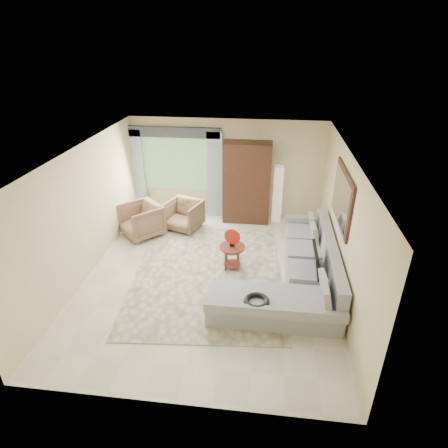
# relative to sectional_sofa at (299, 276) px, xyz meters

# --- Properties ---
(ground) EXTENTS (6.00, 6.00, 0.00)m
(ground) POSITION_rel_sectional_sofa_xyz_m (-1.78, 0.18, -0.28)
(ground) COLOR silver
(ground) RESTS_ON ground
(area_rug) EXTENTS (3.32, 4.24, 0.02)m
(area_rug) POSITION_rel_sectional_sofa_xyz_m (-1.84, 0.25, -0.27)
(area_rug) COLOR beige
(area_rug) RESTS_ON ground
(sectional_sofa) EXTENTS (2.30, 3.46, 0.90)m
(sectional_sofa) POSITION_rel_sectional_sofa_xyz_m (0.00, 0.00, 0.00)
(sectional_sofa) COLOR #A4A6AC
(sectional_sofa) RESTS_ON ground
(tv_screen) EXTENTS (0.14, 0.74, 0.48)m
(tv_screen) POSITION_rel_sectional_sofa_xyz_m (0.27, -0.07, 0.44)
(tv_screen) COLOR black
(tv_screen) RESTS_ON sectional_sofa
(garden_hose) EXTENTS (0.43, 0.43, 0.09)m
(garden_hose) POSITION_rel_sectional_sofa_xyz_m (-0.78, -1.19, 0.26)
(garden_hose) COLOR black
(garden_hose) RESTS_ON sectional_sofa
(coffee_table) EXTENTS (0.54, 0.54, 0.54)m
(coffee_table) POSITION_rel_sectional_sofa_xyz_m (-1.36, 0.54, -0.00)
(coffee_table) COLOR #512315
(coffee_table) RESTS_ON ground
(red_disc) EXTENTS (0.34, 0.10, 0.34)m
(red_disc) POSITION_rel_sectional_sofa_xyz_m (-1.36, 0.54, 0.48)
(red_disc) COLOR #B02111
(red_disc) RESTS_ON coffee_table
(armchair_left) EXTENTS (1.24, 1.24, 0.81)m
(armchair_left) POSITION_rel_sectional_sofa_xyz_m (-3.71, 1.72, 0.12)
(armchair_left) COLOR #946850
(armchair_left) RESTS_ON ground
(armchair_right) EXTENTS (1.02, 1.03, 0.75)m
(armchair_right) POSITION_rel_sectional_sofa_xyz_m (-2.76, 2.20, 0.09)
(armchair_right) COLOR olive
(armchair_right) RESTS_ON ground
(potted_plant) EXTENTS (0.46, 0.41, 0.49)m
(potted_plant) POSITION_rel_sectional_sofa_xyz_m (-3.81, 2.70, -0.04)
(potted_plant) COLOR #999999
(potted_plant) RESTS_ON ground
(armoire) EXTENTS (1.20, 0.55, 2.10)m
(armoire) POSITION_rel_sectional_sofa_xyz_m (-1.23, 2.90, 0.77)
(armoire) COLOR black
(armoire) RESTS_ON ground
(floor_lamp) EXTENTS (0.24, 0.24, 1.50)m
(floor_lamp) POSITION_rel_sectional_sofa_xyz_m (-0.43, 2.96, 0.47)
(floor_lamp) COLOR silver
(floor_lamp) RESTS_ON ground
(window) EXTENTS (1.80, 0.04, 1.40)m
(window) POSITION_rel_sectional_sofa_xyz_m (-3.13, 3.15, 1.12)
(window) COLOR #669E59
(window) RESTS_ON wall_back
(curtain_left) EXTENTS (0.40, 0.08, 2.30)m
(curtain_left) POSITION_rel_sectional_sofa_xyz_m (-4.18, 3.06, 0.87)
(curtain_left) COLOR #9EB7CC
(curtain_left) RESTS_ON ground
(curtain_right) EXTENTS (0.40, 0.08, 2.30)m
(curtain_right) POSITION_rel_sectional_sofa_xyz_m (-2.08, 3.06, 0.87)
(curtain_right) COLOR #9EB7CC
(curtain_right) RESTS_ON ground
(valance) EXTENTS (2.40, 0.12, 0.26)m
(valance) POSITION_rel_sectional_sofa_xyz_m (-3.13, 3.08, 1.97)
(valance) COLOR #1E232D
(valance) RESTS_ON wall_back
(wall_mirror) EXTENTS (0.05, 1.70, 1.05)m
(wall_mirror) POSITION_rel_sectional_sofa_xyz_m (0.68, 0.53, 1.47)
(wall_mirror) COLOR black
(wall_mirror) RESTS_ON wall_right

